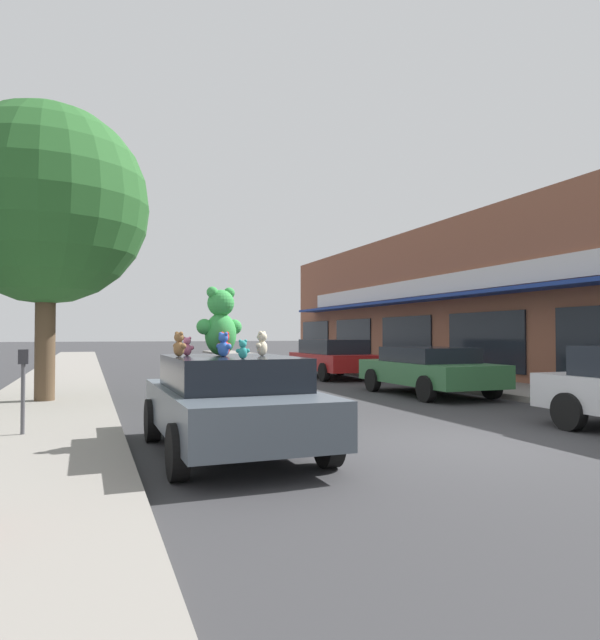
% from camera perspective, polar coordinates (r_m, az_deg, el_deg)
% --- Properties ---
extents(ground_plane, '(260.00, 260.00, 0.00)m').
position_cam_1_polar(ground_plane, '(9.05, 15.29, -11.83)').
color(ground_plane, '#333335').
extents(sidewalk_near, '(2.73, 90.00, 0.14)m').
position_cam_1_polar(sidewalk_near, '(7.46, -27.20, -13.43)').
color(sidewalk_near, gray).
rests_on(sidewalk_near, ground_plane).
extents(storefront_row, '(15.00, 30.65, 5.99)m').
position_cam_1_polar(storefront_row, '(26.89, 26.29, 1.59)').
color(storefront_row, brown).
rests_on(storefront_row, ground_plane).
extents(plush_art_car, '(2.06, 4.07, 1.33)m').
position_cam_1_polar(plush_art_car, '(8.01, -6.93, -7.99)').
color(plush_art_car, '#4C5660').
rests_on(plush_art_car, ground_plane).
extents(teddy_bear_giant, '(0.75, 0.52, 0.99)m').
position_cam_1_polar(teddy_bear_giant, '(8.33, -7.96, -0.25)').
color(teddy_bear_giant, green).
rests_on(teddy_bear_giant, plush_art_car).
extents(teddy_bear_red, '(0.26, 0.20, 0.34)m').
position_cam_1_polar(teddy_bear_red, '(8.06, -7.57, -2.43)').
color(teddy_bear_red, red).
rests_on(teddy_bear_red, plush_art_car).
extents(teddy_bear_blue, '(0.22, 0.24, 0.34)m').
position_cam_1_polar(teddy_bear_blue, '(7.80, -7.67, -2.48)').
color(teddy_bear_blue, blue).
rests_on(teddy_bear_blue, plush_art_car).
extents(teddy_bear_pink, '(0.21, 0.14, 0.27)m').
position_cam_1_polar(teddy_bear_pink, '(8.27, -11.23, -2.62)').
color(teddy_bear_pink, pink).
rests_on(teddy_bear_pink, plush_art_car).
extents(teddy_bear_teal, '(0.18, 0.12, 0.24)m').
position_cam_1_polar(teddy_bear_teal, '(7.11, -5.74, -2.96)').
color(teddy_bear_teal, teal).
rests_on(teddy_bear_teal, plush_art_car).
extents(teddy_bear_cream, '(0.24, 0.24, 0.35)m').
position_cam_1_polar(teddy_bear_cream, '(8.13, -3.83, -2.39)').
color(teddy_bear_cream, beige).
rests_on(teddy_bear_cream, plush_art_car).
extents(teddy_bear_brown, '(0.20, 0.26, 0.35)m').
position_cam_1_polar(teddy_bear_brown, '(8.02, -12.00, -2.41)').
color(teddy_bear_brown, olive).
rests_on(teddy_bear_brown, plush_art_car).
extents(parked_car_far_center, '(2.13, 4.46, 1.29)m').
position_cam_1_polar(parked_car_far_center, '(15.82, 12.71, -4.79)').
color(parked_car_far_center, '#336B3D').
rests_on(parked_car_far_center, ground_plane).
extents(parked_car_far_right, '(2.06, 4.45, 1.44)m').
position_cam_1_polar(parked_car_far_right, '(21.50, 3.27, -3.72)').
color(parked_car_far_right, maroon).
rests_on(parked_car_far_right, ground_plane).
extents(street_tree, '(4.57, 4.57, 6.76)m').
position_cam_1_polar(street_tree, '(14.49, -24.01, 10.47)').
color(street_tree, brown).
rests_on(street_tree, sidewalk_near).
extents(parking_meter, '(0.14, 0.10, 1.27)m').
position_cam_1_polar(parking_meter, '(9.55, -25.95, -5.42)').
color(parking_meter, '#4C4C51').
rests_on(parking_meter, sidewalk_near).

